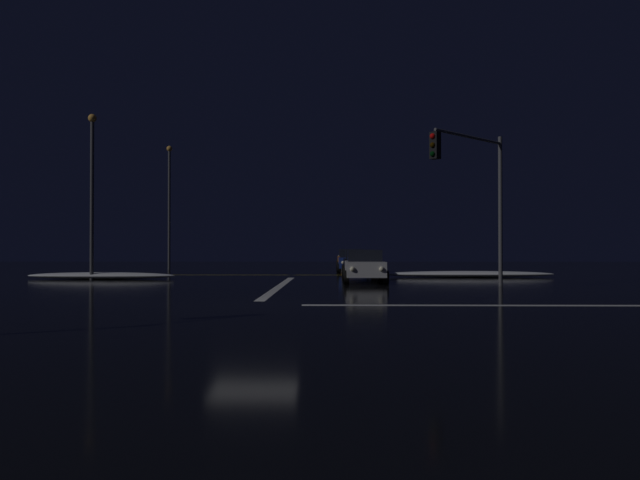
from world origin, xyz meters
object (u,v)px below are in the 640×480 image
Objects in this scene: sedan_silver at (364,266)px; sedan_orange at (349,259)px; sedan_blue at (352,261)px; traffic_signal_ne at (475,179)px; streetlamp_left_far at (169,199)px; streetlamp_left_near at (92,184)px; sedan_white at (349,258)px; sedan_gray at (352,257)px; sedan_black at (359,263)px.

sedan_silver is 19.19m from sedan_orange.
sedan_orange is at bearing 89.97° from sedan_blue.
traffic_signal_ne is 0.68× the size of streetlamp_left_far.
streetlamp_left_far reaches higher than streetlamp_left_near.
sedan_blue and sedan_white have the same top height.
sedan_blue is 0.45× the size of streetlamp_left_far.
streetlamp_left_near is (-14.00, -16.55, 4.24)m from sedan_orange.
sedan_orange is (0.00, 6.27, 0.00)m from sedan_blue.
sedan_silver is at bearing 137.87° from traffic_signal_ne.
sedan_white is 1.00× the size of sedan_gray.
sedan_blue is at bearing 92.23° from sedan_black.
sedan_black is (0.05, 6.80, 0.00)m from sedan_silver.
sedan_white is at bearing 89.10° from sedan_orange.
sedan_silver is at bearing -89.46° from sedan_orange.
sedan_orange is 0.50× the size of streetlamp_left_near.
sedan_black is at bearing 16.27° from streetlamp_left_near.
traffic_signal_ne is 19.73m from streetlamp_left_near.
sedan_gray is at bearing 89.05° from sedan_black.
streetlamp_left_far is at bearing -154.16° from sedan_white.
sedan_silver and sedan_white have the same top height.
streetlamp_left_far reaches higher than sedan_blue.
sedan_gray is (0.41, 24.88, 0.00)m from sedan_black.
streetlamp_left_far reaches higher than traffic_signal_ne.
sedan_gray is 0.50× the size of streetlamp_left_near.
sedan_black is 18.67m from sedan_white.
sedan_orange is at bearing 91.09° from sedan_black.
traffic_signal_ne is 0.75× the size of streetlamp_left_near.
sedan_blue is 12.54m from sedan_white.
sedan_silver is 6.80m from sedan_black.
streetlamp_left_far reaches higher than sedan_black.
sedan_blue is (-0.18, 12.92, 0.00)m from sedan_silver.
sedan_white is (0.10, 12.54, 0.00)m from sedan_blue.
streetlamp_left_far is (-13.99, 5.72, 4.70)m from sedan_blue.
sedan_silver is 31.68m from sedan_gray.
sedan_white is 27.16m from streetlamp_left_near.
sedan_orange is 0.66× the size of traffic_signal_ne.
sedan_black is 0.45× the size of streetlamp_left_far.
traffic_signal_ne reaches higher than sedan_white.
sedan_blue is 17.87m from streetlamp_left_near.
sedan_silver is 7.02m from traffic_signal_ne.
streetlamp_left_near reaches higher than sedan_white.
sedan_orange is (-0.24, 12.39, 0.00)m from sedan_black.
sedan_silver is 0.45× the size of streetlamp_left_far.
sedan_blue is 1.00× the size of sedan_orange.
sedan_gray is 0.45× the size of streetlamp_left_far.
streetlamp_left_near reaches higher than sedan_silver.
sedan_black and sedan_orange have the same top height.
sedan_blue is 15.83m from streetlamp_left_far.
traffic_signal_ne reaches higher than sedan_blue.
streetlamp_left_far reaches higher than sedan_white.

